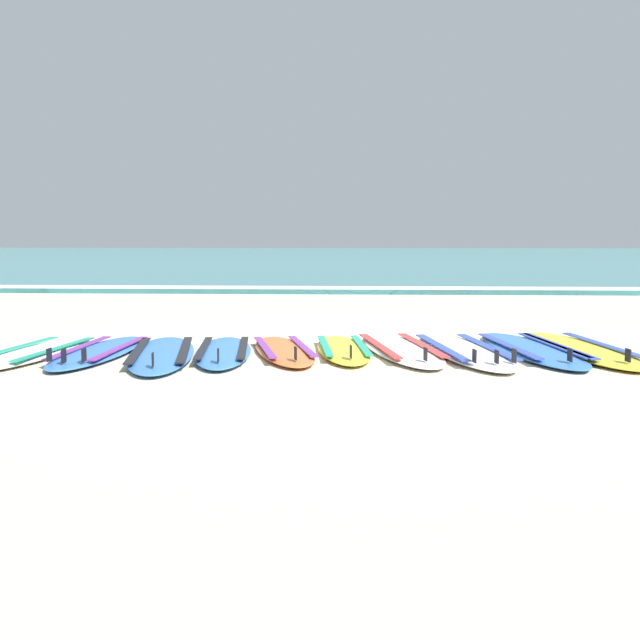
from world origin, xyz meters
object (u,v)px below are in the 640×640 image
Objects in this scene: surfboard_6 at (400,349)px; surfboard_7 at (463,350)px; surfboard_0 at (36,352)px; surfboard_1 at (100,352)px; surfboard_8 at (530,349)px; surfboard_2 at (162,354)px; surfboard_4 at (283,350)px; surfboard_5 at (343,349)px; surfboard_9 at (579,349)px; surfboard_3 at (223,351)px.

surfboard_7 is at bearing -5.83° from surfboard_6.
surfboard_0 is 1.02× the size of surfboard_1.
surfboard_2 is at bearing -172.18° from surfboard_8.
surfboard_1 is (0.58, 0.08, 0.00)m from surfboard_0.
surfboard_4 and surfboard_5 have the same top height.
surfboard_1 and surfboard_2 have the same top height.
surfboard_1 is at bearing -174.27° from surfboard_4.
surfboard_5 is at bearing 6.87° from surfboard_1.
surfboard_2 is 3.50m from surfboard_8.
surfboard_7 is at bearing 4.93° from surfboard_0.
surfboard_4 is 2.37m from surfboard_8.
surfboard_8 is (2.36, 0.21, -0.00)m from surfboard_4.
surfboard_4 and surfboard_9 have the same top height.
surfboard_1 is 0.91× the size of surfboard_2.
surfboard_5 is 0.55m from surfboard_6.
surfboard_0 is 1.08× the size of surfboard_4.
surfboard_0 is 3.44m from surfboard_6.
surfboard_5 is at bearing 10.29° from surfboard_4.
surfboard_6 is at bearing 8.74° from surfboard_3.
surfboard_5 is (2.29, 0.28, -0.00)m from surfboard_1.
surfboard_1 and surfboard_6 have the same top height.
surfboard_9 is at bearing 5.96° from surfboard_3.
surfboard_3 is 0.87× the size of surfboard_6.
surfboard_0 is at bearing -174.28° from surfboard_8.
surfboard_0 is at bearing -175.07° from surfboard_7.
surfboard_6 is (3.42, 0.41, -0.00)m from surfboard_0.
surfboard_0 is 1.19m from surfboard_2.
surfboard_2 is 1.00× the size of surfboard_6.
surfboard_2 and surfboard_4 have the same top height.
surfboard_0 and surfboard_7 have the same top height.
surfboard_0 is 0.93× the size of surfboard_6.
surfboard_9 is at bearing 4.51° from surfboard_8.
surfboard_6 is 0.60m from surfboard_7.
surfboard_9 is at bearing 5.29° from surfboard_1.
surfboard_9 is at bearing 7.42° from surfboard_2.
surfboard_0 and surfboard_1 have the same top height.
surfboard_0 is 1.13× the size of surfboard_5.
surfboard_6 is at bearing 10.61° from surfboard_2.
surfboard_1 is at bearing 8.09° from surfboard_0.
surfboard_3 is at bearing -175.06° from surfboard_7.
surfboard_0 and surfboard_3 have the same top height.
surfboard_2 is 1.17× the size of surfboard_4.
surfboard_2 is 3.98m from surfboard_9.
surfboard_5 is (0.57, 0.10, 0.00)m from surfboard_4.
surfboard_3 is 2.94m from surfboard_8.
surfboard_9 is (2.28, 0.15, -0.00)m from surfboard_5.
surfboard_7 is (0.60, -0.06, 0.00)m from surfboard_6.
surfboard_0 is 0.88× the size of surfboard_7.
surfboard_3 is 1.02× the size of surfboard_4.
surfboard_8 is at bearing 5.38° from surfboard_1.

